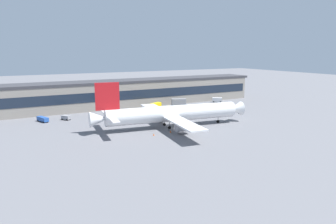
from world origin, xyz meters
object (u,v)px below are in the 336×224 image
crew_van (217,100)px  traffic_cone_1 (154,135)px  airliner (171,114)px  stair_truck (156,106)px  catering_truck (179,102)px  traffic_cone_0 (170,131)px  belt_loader (43,119)px  baggage_tug (66,117)px  pushback_tractor (173,107)px

crew_van → traffic_cone_1: bearing=-143.2°
airliner → traffic_cone_1: bearing=-144.6°
airliner → stair_truck: size_ratio=9.37×
catering_truck → crew_van: catering_truck is taller
traffic_cone_0 → stair_truck: bearing=70.4°
belt_loader → traffic_cone_1: belt_loader is taller
airliner → belt_loader: size_ratio=9.01×
baggage_tug → stair_truck: size_ratio=0.63×
airliner → belt_loader: airliner is taller
catering_truck → crew_van: bearing=5.3°
airliner → crew_van: size_ratio=11.06×
baggage_tug → traffic_cone_0: (27.68, -38.50, -0.73)m
traffic_cone_1 → catering_truck: bearing=50.7°
crew_van → traffic_cone_1: (-61.97, -46.44, -1.13)m
catering_truck → baggage_tug: (-56.73, -4.63, -1.21)m
traffic_cone_1 → belt_loader: bearing=126.4°
airliner → belt_loader: (-40.63, 32.49, -3.98)m
catering_truck → crew_van: (26.00, 2.41, -0.83)m
catering_truck → belt_loader: (-65.65, -3.77, -1.14)m
crew_van → pushback_tractor: bearing=-166.8°
catering_truck → traffic_cone_1: size_ratio=11.64×
catering_truck → traffic_cone_1: catering_truck is taller
airliner → pushback_tractor: size_ratio=11.09×
stair_truck → traffic_cone_1: 46.43m
stair_truck → belt_loader: size_ratio=0.96×
catering_truck → baggage_tug: catering_truck is taller
crew_van → baggage_tug: bearing=-175.1°
airliner → baggage_tug: airliner is taller
baggage_tug → stair_truck: bearing=2.5°
pushback_tractor → baggage_tug: bearing=179.3°
traffic_cone_1 → crew_van: bearing=36.8°
pushback_tractor → traffic_cone_0: size_ratio=7.58×
pushback_tractor → stair_truck: size_ratio=0.85×
airliner → pushback_tractor: bearing=59.5°
traffic_cone_0 → crew_van: bearing=39.6°
pushback_tractor → crew_van: bearing=13.2°
stair_truck → belt_loader: 50.99m
stair_truck → traffic_cone_0: bearing=-109.6°
stair_truck → traffic_cone_0: stair_truck is taller
pushback_tractor → traffic_cone_1: 48.51m
pushback_tractor → belt_loader: bearing=178.5°
baggage_tug → pushback_tractor: bearing=-0.7°
traffic_cone_0 → traffic_cone_1: 6.99m
baggage_tug → stair_truck: (42.06, 1.83, 0.89)m
airliner → belt_loader: 52.17m
belt_loader → catering_truck: bearing=3.3°
pushback_tractor → belt_loader: (-58.84, 1.51, 0.10)m
catering_truck → traffic_cone_1: 56.89m
belt_loader → crew_van: (91.64, 6.17, 0.31)m
airliner → baggage_tug: (-31.71, 31.63, -4.05)m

